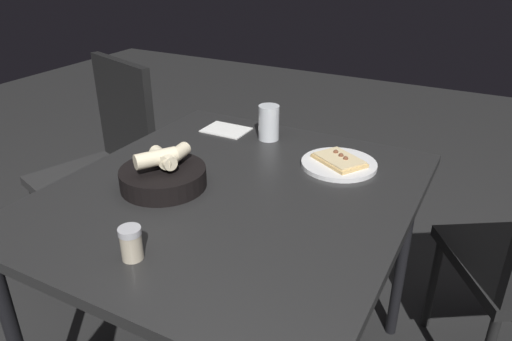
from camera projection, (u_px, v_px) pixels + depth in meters
dining_table at (232, 209)px, 1.37m from camera, size 0.95×1.05×0.74m
pizza_plate at (339, 163)px, 1.47m from camera, size 0.23×0.23×0.04m
bread_basket at (163, 175)px, 1.34m from camera, size 0.24×0.24×0.12m
beer_glass at (269, 125)px, 1.66m from camera, size 0.07×0.07×0.12m
pepper_shaker at (131, 245)px, 1.04m from camera, size 0.05×0.05×0.08m
napkin at (226, 130)px, 1.75m from camera, size 0.16×0.12×0.00m
chair_far at (107, 156)px, 2.10m from camera, size 0.55×0.55×0.91m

